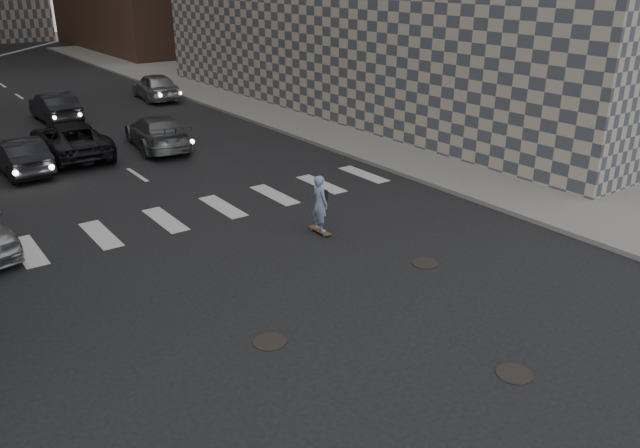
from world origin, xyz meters
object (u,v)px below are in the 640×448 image
at_px(traffic_car_a, 20,155).
at_px(traffic_car_d, 155,86).
at_px(traffic_car_b, 157,132).
at_px(traffic_car_c, 70,140).
at_px(skateboarder, 320,203).
at_px(traffic_car_e, 55,107).

xyz_separation_m(traffic_car_a, traffic_car_d, (9.95, 11.14, 0.11)).
height_order(traffic_car_b, traffic_car_c, traffic_car_c).
height_order(traffic_car_a, traffic_car_b, traffic_car_b).
bearing_deg(traffic_car_b, traffic_car_d, -103.95).
xyz_separation_m(traffic_car_c, traffic_car_d, (7.75, 10.00, 0.06)).
height_order(skateboarder, traffic_car_e, skateboarder).
distance_m(skateboarder, traffic_car_a, 12.88).
xyz_separation_m(traffic_car_b, traffic_car_e, (-2.19, 8.06, 0.03)).
bearing_deg(traffic_car_e, traffic_car_c, 79.57).
xyz_separation_m(traffic_car_a, traffic_car_c, (2.20, 1.14, 0.05)).
height_order(traffic_car_a, traffic_car_e, traffic_car_e).
distance_m(traffic_car_b, traffic_car_d, 11.57).
relative_size(traffic_car_b, traffic_car_e, 1.10).
xyz_separation_m(traffic_car_b, traffic_car_c, (-3.46, 0.75, 0.02)).
bearing_deg(traffic_car_c, traffic_car_d, -125.50).
xyz_separation_m(skateboarder, traffic_car_d, (4.22, 22.67, -0.13)).
bearing_deg(traffic_car_d, traffic_car_c, 57.43).
distance_m(traffic_car_c, traffic_car_d, 12.65).
bearing_deg(traffic_car_a, traffic_car_e, -114.76).
relative_size(skateboarder, traffic_car_b, 0.36).
bearing_deg(traffic_car_e, traffic_car_d, -158.12).
height_order(skateboarder, traffic_car_c, skateboarder).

